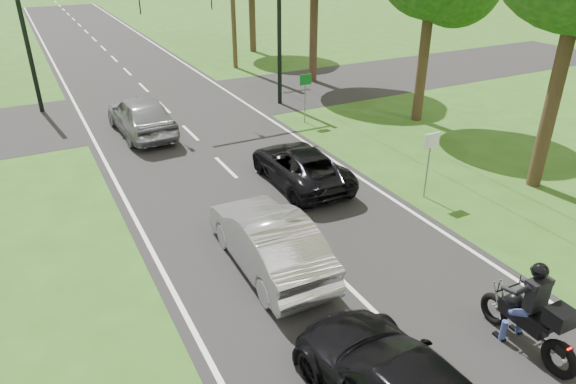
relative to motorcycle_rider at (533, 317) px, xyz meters
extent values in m
plane|color=#2C5317|center=(-2.00, 3.08, -0.79)|extent=(140.00, 140.00, 0.00)
cube|color=black|center=(-2.00, 13.08, -0.78)|extent=(8.00, 100.00, 0.01)
cube|color=black|center=(-2.00, 19.08, -0.78)|extent=(60.00, 7.00, 0.01)
torus|color=black|center=(0.03, 0.87, -0.44)|extent=(0.17, 0.71, 0.70)
torus|color=black|center=(-0.03, -0.72, -0.44)|extent=(0.19, 0.77, 0.77)
cube|color=black|center=(0.00, 0.18, -0.12)|extent=(0.33, 1.02, 0.32)
sphere|color=black|center=(0.01, 0.45, 0.07)|extent=(0.36, 0.36, 0.36)
cube|color=black|center=(-0.01, -0.19, 0.07)|extent=(0.38, 0.60, 0.11)
cube|color=#FF0C07|center=(-0.03, -0.84, -0.10)|extent=(0.11, 0.04, 0.05)
cylinder|color=silver|center=(0.15, -0.41, -0.46)|extent=(0.12, 0.85, 0.10)
cylinder|color=black|center=(0.02, 0.66, 0.26)|extent=(0.66, 0.06, 0.04)
cube|color=black|center=(-0.02, -0.51, 0.39)|extent=(0.48, 0.44, 0.34)
cube|color=black|center=(0.00, 0.02, 0.53)|extent=(0.43, 0.25, 0.64)
sphere|color=black|center=(0.00, 0.10, 1.03)|extent=(0.32, 0.32, 0.32)
cylinder|color=navy|center=(-0.22, 0.38, -0.54)|extent=(0.13, 0.13, 0.48)
cylinder|color=navy|center=(0.24, 0.37, -0.54)|extent=(0.13, 0.13, 0.48)
imported|color=black|center=(-0.27, 8.79, -0.16)|extent=(2.19, 4.50, 1.23)
imported|color=#B0B0B5|center=(-3.28, 4.94, -0.03)|extent=(1.68, 4.58, 1.50)
imported|color=gray|center=(-3.75, 15.89, 0.04)|extent=(2.14, 4.88, 1.63)
cylinder|color=black|center=(3.20, 17.08, 2.21)|extent=(0.20, 0.20, 6.00)
imported|color=black|center=(-3.00, 17.08, 4.26)|extent=(0.16, 0.36, 1.00)
cylinder|color=black|center=(-7.20, 21.08, 2.21)|extent=(0.20, 0.20, 6.00)
cylinder|color=slate|center=(2.70, 6.08, 0.21)|extent=(0.05, 0.05, 2.00)
cube|color=silver|center=(2.70, 6.05, 1.11)|extent=(0.55, 0.04, 0.45)
cylinder|color=slate|center=(2.90, 14.08, 0.21)|extent=(0.05, 0.05, 2.00)
cube|color=#0C591E|center=(2.90, 14.05, 1.11)|extent=(0.55, 0.04, 0.45)
cylinder|color=#332316|center=(6.50, 5.08, 2.57)|extent=(0.44, 0.44, 6.72)
cylinder|color=#332316|center=(7.50, 12.08, 2.15)|extent=(0.44, 0.44, 5.88)
cylinder|color=#332316|center=(6.80, 20.08, 2.71)|extent=(0.44, 0.44, 7.00)
cylinder|color=#332316|center=(7.20, 29.08, 2.43)|extent=(0.44, 0.44, 6.44)
camera|label=1|loc=(-7.80, -4.65, 6.62)|focal=32.00mm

